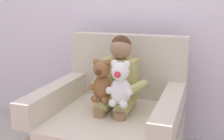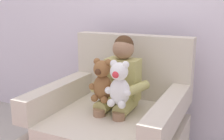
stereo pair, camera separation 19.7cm
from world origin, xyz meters
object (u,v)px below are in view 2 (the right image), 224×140
(plush_white, at_px, (119,85))
(plush_brown, at_px, (102,81))
(seated_child, at_px, (120,83))
(armchair, at_px, (114,127))

(plush_white, distance_m, plush_brown, 0.16)
(seated_child, relative_size, plush_brown, 2.56)
(armchair, xyz_separation_m, plush_brown, (-0.05, -0.11, 0.40))
(seated_child, bearing_deg, plush_white, -74.92)
(seated_child, relative_size, plush_white, 2.50)
(seated_child, bearing_deg, armchair, -129.22)
(plush_white, relative_size, plush_brown, 1.02)
(seated_child, distance_m, plush_brown, 0.18)
(seated_child, height_order, plush_white, seated_child)
(seated_child, bearing_deg, plush_brown, -124.02)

